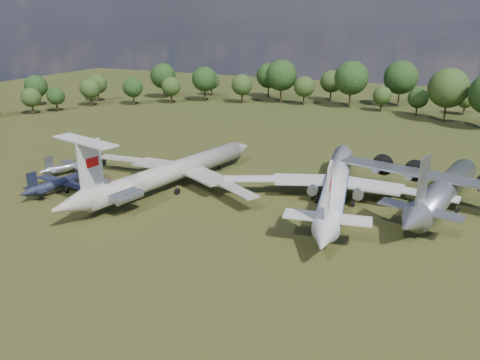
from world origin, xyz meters
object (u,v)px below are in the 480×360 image
at_px(tu104_jet, 336,188).
at_px(small_prop_northwest, 74,167).
at_px(person_on_il62, 109,178).
at_px(small_prop_west, 62,184).
at_px(il62_airliner, 173,175).
at_px(an12_transport, 443,194).

bearing_deg(tu104_jet, small_prop_northwest, 177.49).
xyz_separation_m(tu104_jet, person_on_il62, (-30.09, -18.21, 3.07)).
relative_size(small_prop_west, small_prop_northwest, 1.18).
distance_m(il62_airliner, tu104_jet, 27.72).
xyz_separation_m(il62_airliner, person_on_il62, (-2.89, -12.84, 3.16)).
relative_size(an12_transport, small_prop_west, 2.28).
relative_size(il62_airliner, person_on_il62, 29.58).
distance_m(small_prop_west, small_prop_northwest, 10.04).
bearing_deg(small_prop_west, person_on_il62, -7.54).
bearing_deg(tu104_jet, small_prop_west, -171.15).
distance_m(an12_transport, small_prop_northwest, 65.59).
relative_size(il62_airliner, small_prop_northwest, 3.41).
xyz_separation_m(small_prop_west, person_on_il62, (13.63, -3.58, 4.29)).
xyz_separation_m(tu104_jet, small_prop_northwest, (-49.08, -6.14, -1.41)).
height_order(il62_airliner, an12_transport, an12_transport).
xyz_separation_m(il62_airliner, an12_transport, (42.90, 9.36, 0.14)).
bearing_deg(tu104_jet, person_on_il62, -158.46).
relative_size(tu104_jet, small_prop_west, 2.94).
bearing_deg(an12_transport, small_prop_northwest, -158.98).
bearing_deg(person_on_il62, small_prop_northwest, -14.33).
relative_size(small_prop_west, person_on_il62, 10.26).
height_order(small_prop_west, small_prop_northwest, small_prop_west).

